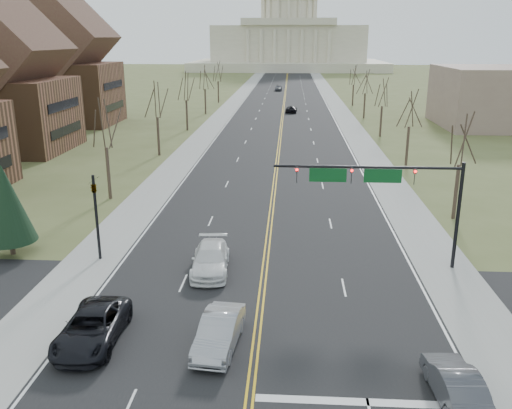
# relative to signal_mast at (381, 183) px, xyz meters

# --- Properties ---
(ground) EXTENTS (600.00, 600.00, 0.00)m
(ground) POSITION_rel_signal_mast_xyz_m (-7.45, -13.50, -5.76)
(ground) COLOR #4D562B
(ground) RESTS_ON ground
(road) EXTENTS (20.00, 380.00, 0.01)m
(road) POSITION_rel_signal_mast_xyz_m (-7.45, 96.50, -5.76)
(road) COLOR black
(road) RESTS_ON ground
(cross_road) EXTENTS (120.00, 14.00, 0.01)m
(cross_road) POSITION_rel_signal_mast_xyz_m (-7.45, -7.50, -5.76)
(cross_road) COLOR black
(cross_road) RESTS_ON ground
(sidewalk_left) EXTENTS (4.00, 380.00, 0.03)m
(sidewalk_left) POSITION_rel_signal_mast_xyz_m (-19.45, 96.50, -5.75)
(sidewalk_left) COLOR gray
(sidewalk_left) RESTS_ON ground
(sidewalk_right) EXTENTS (4.00, 380.00, 0.03)m
(sidewalk_right) POSITION_rel_signal_mast_xyz_m (4.55, 96.50, -5.75)
(sidewalk_right) COLOR gray
(sidewalk_right) RESTS_ON ground
(center_line) EXTENTS (0.42, 380.00, 0.01)m
(center_line) POSITION_rel_signal_mast_xyz_m (-7.45, 96.50, -5.75)
(center_line) COLOR gold
(center_line) RESTS_ON road
(edge_line_left) EXTENTS (0.15, 380.00, 0.01)m
(edge_line_left) POSITION_rel_signal_mast_xyz_m (-17.25, 96.50, -5.75)
(edge_line_left) COLOR silver
(edge_line_left) RESTS_ON road
(edge_line_right) EXTENTS (0.15, 380.00, 0.01)m
(edge_line_right) POSITION_rel_signal_mast_xyz_m (2.35, 96.50, -5.75)
(edge_line_right) COLOR silver
(edge_line_right) RESTS_ON road
(stop_bar) EXTENTS (9.50, 0.50, 0.01)m
(stop_bar) POSITION_rel_signal_mast_xyz_m (-2.45, -14.50, -5.75)
(stop_bar) COLOR silver
(stop_bar) RESTS_ON road
(capitol) EXTENTS (90.00, 60.00, 50.00)m
(capitol) POSITION_rel_signal_mast_xyz_m (-7.45, 236.41, 8.44)
(capitol) COLOR beige
(capitol) RESTS_ON ground
(signal_mast) EXTENTS (12.12, 0.44, 7.20)m
(signal_mast) POSITION_rel_signal_mast_xyz_m (0.00, 0.00, 0.00)
(signal_mast) COLOR black
(signal_mast) RESTS_ON ground
(signal_left) EXTENTS (0.32, 0.36, 6.00)m
(signal_left) POSITION_rel_signal_mast_xyz_m (-18.95, 0.00, -2.05)
(signal_left) COLOR black
(signal_left) RESTS_ON ground
(tree_r_0) EXTENTS (3.74, 3.74, 8.50)m
(tree_r_0) POSITION_rel_signal_mast_xyz_m (8.05, 10.50, 0.79)
(tree_r_0) COLOR #32241D
(tree_r_0) RESTS_ON ground
(tree_l_0) EXTENTS (3.96, 3.96, 9.00)m
(tree_l_0) POSITION_rel_signal_mast_xyz_m (-22.95, 14.50, 1.18)
(tree_l_0) COLOR #32241D
(tree_l_0) RESTS_ON ground
(tree_r_1) EXTENTS (3.74, 3.74, 8.50)m
(tree_r_1) POSITION_rel_signal_mast_xyz_m (8.05, 30.50, 0.79)
(tree_r_1) COLOR #32241D
(tree_r_1) RESTS_ON ground
(tree_l_1) EXTENTS (3.96, 3.96, 9.00)m
(tree_l_1) POSITION_rel_signal_mast_xyz_m (-22.95, 34.50, 1.18)
(tree_l_1) COLOR #32241D
(tree_l_1) RESTS_ON ground
(tree_r_2) EXTENTS (3.74, 3.74, 8.50)m
(tree_r_2) POSITION_rel_signal_mast_xyz_m (8.05, 50.50, 0.79)
(tree_r_2) COLOR #32241D
(tree_r_2) RESTS_ON ground
(tree_l_2) EXTENTS (3.96, 3.96, 9.00)m
(tree_l_2) POSITION_rel_signal_mast_xyz_m (-22.95, 54.50, 1.18)
(tree_l_2) COLOR #32241D
(tree_l_2) RESTS_ON ground
(tree_r_3) EXTENTS (3.74, 3.74, 8.50)m
(tree_r_3) POSITION_rel_signal_mast_xyz_m (8.05, 70.50, 0.79)
(tree_r_3) COLOR #32241D
(tree_r_3) RESTS_ON ground
(tree_l_3) EXTENTS (3.96, 3.96, 9.00)m
(tree_l_3) POSITION_rel_signal_mast_xyz_m (-22.95, 74.50, 1.18)
(tree_l_3) COLOR #32241D
(tree_l_3) RESTS_ON ground
(tree_r_4) EXTENTS (3.74, 3.74, 8.50)m
(tree_r_4) POSITION_rel_signal_mast_xyz_m (8.05, 90.50, 0.79)
(tree_r_4) COLOR #32241D
(tree_r_4) RESTS_ON ground
(tree_l_4) EXTENTS (3.96, 3.96, 9.00)m
(tree_l_4) POSITION_rel_signal_mast_xyz_m (-22.95, 94.50, 1.18)
(tree_l_4) COLOR #32241D
(tree_l_4) RESTS_ON ground
(conifer_l) EXTENTS (3.64, 3.64, 6.50)m
(conifer_l) POSITION_rel_signal_mast_xyz_m (-25.45, 0.50, -2.02)
(conifer_l) COLOR #32241D
(conifer_l) RESTS_ON ground
(bldg_left_mid) EXTENTS (15.10, 14.28, 20.75)m
(bldg_left_mid) POSITION_rel_signal_mast_xyz_m (-43.44, 36.50, 2.78)
(bldg_left_mid) COLOR brown
(bldg_left_mid) RESTS_ON ground
(bldg_left_far) EXTENTS (17.10, 14.28, 23.25)m
(bldg_left_far) POSITION_rel_signal_mast_xyz_m (-45.44, 60.50, 3.78)
(bldg_left_far) COLOR brown
(bldg_left_far) RESTS_ON ground
(car_nb_outer_lead) EXTENTS (1.94, 4.83, 1.56)m
(car_nb_outer_lead) POSITION_rel_signal_mast_xyz_m (1.20, -14.10, -4.97)
(car_nb_outer_lead) COLOR #424348
(car_nb_outer_lead) RESTS_ON road
(car_sb_inner_lead) EXTENTS (2.27, 5.21, 1.67)m
(car_sb_inner_lead) POSITION_rel_signal_mast_xyz_m (-9.23, -10.62, -4.92)
(car_sb_inner_lead) COLOR #92949A
(car_sb_inner_lead) RESTS_ON road
(car_sb_outer_lead) EXTENTS (2.85, 6.01, 1.66)m
(car_sb_outer_lead) POSITION_rel_signal_mast_xyz_m (-15.65, -10.59, -4.92)
(car_sb_outer_lead) COLOR black
(car_sb_outer_lead) RESTS_ON road
(car_sb_inner_second) EXTENTS (2.71, 5.88, 1.66)m
(car_sb_inner_second) POSITION_rel_signal_mast_xyz_m (-10.98, -1.58, -4.92)
(car_sb_inner_second) COLOR white
(car_sb_inner_second) RESTS_ON road
(car_far_nb) EXTENTS (2.43, 4.86, 1.32)m
(car_far_nb) POSITION_rel_signal_mast_xyz_m (-5.75, 78.01, -5.09)
(car_far_nb) COLOR black
(car_far_nb) RESTS_ON road
(car_far_sb) EXTENTS (2.13, 4.99, 1.68)m
(car_far_sb) POSITION_rel_signal_mast_xyz_m (-9.50, 125.32, -4.91)
(car_far_sb) COLOR #52535A
(car_far_sb) RESTS_ON road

